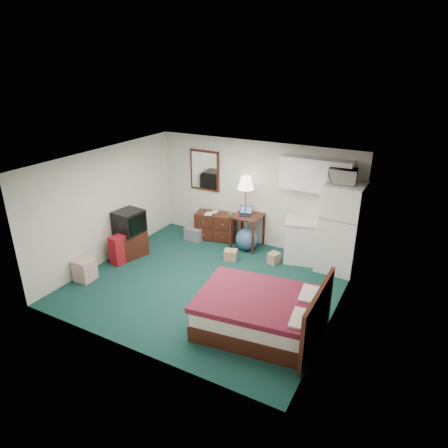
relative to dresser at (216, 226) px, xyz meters
The scene contains 25 objects.
floor 2.20m from the dresser, 65.36° to the right, with size 5.00×4.50×0.01m, color #163A37.
ceiling 3.07m from the dresser, 65.36° to the right, with size 5.00×4.50×0.01m, color beige.
walls 2.36m from the dresser, 65.36° to the right, with size 5.01×4.51×2.50m.
mirror 1.40m from the dresser, 151.50° to the left, with size 0.80×0.06×1.00m, color white, non-canonical shape.
upper_cabinets 2.86m from the dresser, ahead, with size 1.50×0.35×0.70m, color white, non-canonical shape.
headboard 4.39m from the dresser, 39.85° to the right, with size 0.06×1.56×1.00m, color black, non-canonical shape.
dresser is the anchor object (origin of this frame).
floor_lamp 0.98m from the dresser, ahead, with size 0.38×0.38×1.75m, color gold, non-canonical shape.
desk 0.89m from the dresser, ahead, with size 0.64×0.64×0.81m, color black, non-canonical shape.
exercise_ball 0.96m from the dresser, 11.66° to the right, with size 0.53×0.53×0.53m, color #325180.
kitchen_counter 2.31m from the dresser, ahead, with size 0.85×0.65×0.93m, color white, non-canonical shape.
fridge 3.10m from the dresser, ahead, with size 0.78×0.78×1.90m, color silver, non-canonical shape.
bed 3.69m from the dresser, 49.65° to the right, with size 1.90×1.48×0.61m, color #5A1020, non-canonical shape.
tv_stand 2.15m from the dresser, 127.18° to the right, with size 0.57×0.63×0.57m, color black, non-canonical shape.
suitcase 2.46m from the dresser, 120.39° to the right, with size 0.25×0.40×0.64m, color maroon, non-canonical shape.
retail_box 3.32m from the dresser, 114.41° to the right, with size 0.36×0.36×0.45m, color silver, non-canonical shape.
file_bin 0.57m from the dresser, 148.36° to the right, with size 0.44×0.33×0.31m, color slate, non-canonical shape.
cardboard_box_a 1.22m from the dresser, 44.69° to the right, with size 0.28×0.24×0.24m, color #93785B, non-canonical shape.
cardboard_box_b 1.85m from the dresser, 16.69° to the right, with size 0.21×0.25×0.25m, color #93785B, non-canonical shape.
laptop 1.03m from the dresser, ahead, with size 0.29×0.23×0.20m, color black, non-canonical shape.
crt_tv 2.18m from the dresser, 126.61° to the right, with size 0.55×0.59×0.51m, color black, non-canonical shape.
microwave 3.43m from the dresser, ahead, with size 0.54×0.30×0.37m, color silver.
book_a 0.53m from the dresser, 145.82° to the right, with size 0.18×0.02×0.25m, color #93785B.
book_b 0.46m from the dresser, 161.78° to the left, with size 0.15×0.02×0.20m, color #93785B.
mug 0.56m from the dresser, ahead, with size 0.11×0.09×0.11m, color #498944.
Camera 1 is at (3.61, -5.97, 4.21)m, focal length 32.00 mm.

